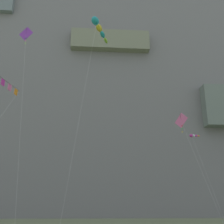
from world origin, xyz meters
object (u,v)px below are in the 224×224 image
Objects in this scene: kite_windsock_high_left at (99,28)px; kite_banner_far_left at (1,85)px; kite_diamond_upper_mid at (182,123)px; kite_diamond_mid_right at (26,41)px; kite_windsock_low_left at (194,136)px.

kite_banner_far_left is at bearing -144.88° from kite_windsock_high_left.
kite_diamond_upper_mid is 20.90m from kite_banner_far_left.
kite_windsock_high_left reaches higher than kite_diamond_mid_right.
kite_diamond_upper_mid is 15.58m from kite_windsock_high_left.
kite_windsock_low_left is at bearing 29.12° from kite_diamond_mid_right.
kite_windsock_low_left is (24.16, 13.46, -7.69)m from kite_diamond_mid_right.
kite_diamond_mid_right is 1.70× the size of kite_windsock_low_left.
kite_diamond_upper_mid is 1.00× the size of kite_banner_far_left.
kite_banner_far_left reaches higher than kite_diamond_upper_mid.
kite_windsock_high_left is (8.49, 0.43, 2.64)m from kite_diamond_mid_right.
kite_windsock_high_left is at bearing -165.80° from kite_diamond_upper_mid.
kite_diamond_mid_right is 1.71× the size of kite_banner_far_left.
kite_diamond_mid_right is 1.71× the size of kite_diamond_upper_mid.
kite_windsock_high_left is 22.85m from kite_windsock_low_left.
kite_windsock_high_left is 1.80× the size of kite_banner_far_left.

